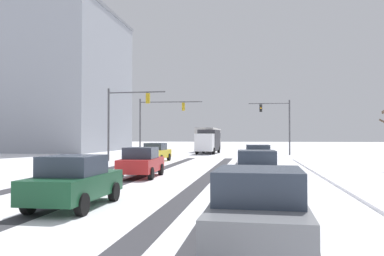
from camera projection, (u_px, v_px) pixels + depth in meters
The scene contains 17 objects.
wheel_track_left_lane at pixel (236, 178), 21.08m from camera, with size 1.07×36.82×0.01m, color #38383D.
wheel_track_right_lane at pixel (78, 175), 22.45m from camera, with size 0.91×36.82×0.01m, color #38383D.
wheel_track_center at pixel (141, 176), 21.89m from camera, with size 0.75×36.82×0.01m, color #38383D.
wheel_track_oncoming at pixel (207, 177), 21.31m from camera, with size 0.80×36.82×0.01m, color #38383D.
sidewalk_kerb_right at pixel (375, 183), 18.42m from camera, with size 4.00×36.82×0.12m, color white.
traffic_signal_near_left at pixel (124, 112), 35.32m from camera, with size 5.34×0.39×6.50m.
traffic_signal_far_right at pixel (279, 118), 46.92m from camera, with size 4.86×0.51×6.50m.
traffic_signal_far_left at pixel (158, 116), 45.25m from camera, with size 7.25×0.55×6.50m.
car_yellow_cab_lead at pixel (156, 152), 34.63m from camera, with size 2.00×4.18×1.62m.
car_black_second at pixel (258, 156), 27.43m from camera, with size 1.99×4.18×1.62m.
car_red_third at pixel (141, 162), 21.47m from camera, with size 1.94×4.16×1.62m.
car_silver_fourth at pixel (256, 169), 16.91m from camera, with size 1.93×4.15×1.62m.
car_dark_green_fifth at pixel (75, 181), 12.40m from camera, with size 1.84×4.10×1.62m.
car_grey_sixth at pixel (259, 211), 7.47m from camera, with size 1.93×4.15×1.62m.
bus_oncoming at pixel (209, 138), 58.80m from camera, with size 2.81×11.04×3.38m.
box_truck_delivery at pixel (208, 141), 50.10m from camera, with size 2.55×7.49×3.02m.
office_building_far_left_block at pixel (27, 82), 61.09m from camera, with size 27.50×20.86×20.96m.
Camera 1 is at (4.36, -4.50, 2.23)m, focal length 37.15 mm.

